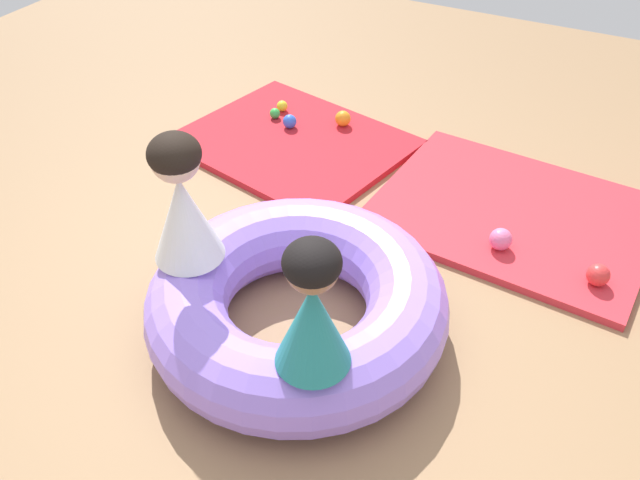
# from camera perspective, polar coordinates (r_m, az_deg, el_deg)

# --- Properties ---
(ground_plane) EXTENTS (8.00, 8.00, 0.00)m
(ground_plane) POSITION_cam_1_polar(r_m,az_deg,el_deg) (2.71, -1.26, -9.83)
(ground_plane) COLOR #93704C
(gym_mat_near_right) EXTENTS (1.41, 1.16, 0.04)m
(gym_mat_near_right) POSITION_cam_1_polar(r_m,az_deg,el_deg) (3.51, 16.26, 2.21)
(gym_mat_near_right) COLOR red
(gym_mat_near_right) RESTS_ON ground
(gym_mat_front) EXTENTS (1.42, 1.25, 0.04)m
(gym_mat_front) POSITION_cam_1_polar(r_m,az_deg,el_deg) (3.95, -2.35, 8.35)
(gym_mat_front) COLOR red
(gym_mat_front) RESTS_ON ground
(inflatable_cushion) EXTENTS (1.22, 1.22, 0.33)m
(inflatable_cushion) POSITION_cam_1_polar(r_m,az_deg,el_deg) (2.68, -1.98, -5.44)
(inflatable_cushion) COLOR #9975EA
(inflatable_cushion) RESTS_ON ground
(child_in_white) EXTENTS (0.39, 0.39, 0.55)m
(child_in_white) POSITION_cam_1_polar(r_m,az_deg,el_deg) (2.54, -11.81, 3.38)
(child_in_white) COLOR white
(child_in_white) RESTS_ON inflatable_cushion
(child_in_teal) EXTENTS (0.35, 0.35, 0.50)m
(child_in_teal) POSITION_cam_1_polar(r_m,az_deg,el_deg) (2.08, -0.65, -5.85)
(child_in_teal) COLOR teal
(child_in_teal) RESTS_ON inflatable_cushion
(play_ball_pink) EXTENTS (0.11, 0.11, 0.11)m
(play_ball_pink) POSITION_cam_1_polar(r_m,az_deg,el_deg) (3.21, 15.29, 0.07)
(play_ball_pink) COLOR pink
(play_ball_pink) RESTS_ON gym_mat_near_right
(play_ball_blue) EXTENTS (0.08, 0.08, 0.08)m
(play_ball_blue) POSITION_cam_1_polar(r_m,az_deg,el_deg) (4.05, -2.63, 10.17)
(play_ball_blue) COLOR blue
(play_ball_blue) RESTS_ON gym_mat_front
(play_ball_green) EXTENTS (0.06, 0.06, 0.06)m
(play_ball_green) POSITION_cam_1_polar(r_m,az_deg,el_deg) (4.16, -3.90, 10.83)
(play_ball_green) COLOR green
(play_ball_green) RESTS_ON gym_mat_front
(play_ball_yellow) EXTENTS (0.07, 0.07, 0.07)m
(play_ball_yellow) POSITION_cam_1_polar(r_m,az_deg,el_deg) (4.24, -3.28, 11.44)
(play_ball_yellow) COLOR yellow
(play_ball_yellow) RESTS_ON gym_mat_front
(play_ball_orange) EXTENTS (0.09, 0.09, 0.09)m
(play_ball_orange) POSITION_cam_1_polar(r_m,az_deg,el_deg) (4.07, 1.98, 10.41)
(play_ball_orange) COLOR orange
(play_ball_orange) RESTS_ON gym_mat_front
(play_ball_red) EXTENTS (0.10, 0.10, 0.10)m
(play_ball_red) POSITION_cam_1_polar(r_m,az_deg,el_deg) (3.16, 22.83, -2.79)
(play_ball_red) COLOR red
(play_ball_red) RESTS_ON gym_mat_near_right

